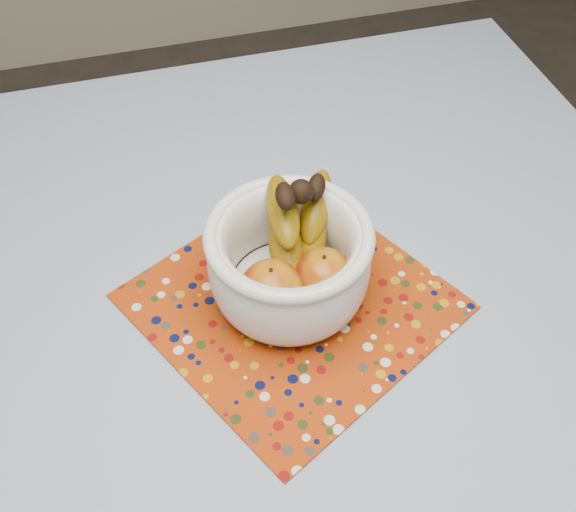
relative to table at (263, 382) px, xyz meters
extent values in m
cube|color=brown|center=(0.00, 0.00, 0.06)|extent=(1.20, 1.20, 0.04)
cylinder|color=brown|center=(0.53, 0.53, -0.32)|extent=(0.06, 0.06, 0.71)
cylinder|color=brown|center=(0.75, 0.15, -0.48)|extent=(0.03, 0.03, 0.39)
cube|color=#6179A2|center=(0.00, 0.00, 0.08)|extent=(1.32, 1.32, 0.01)
cube|color=#942C08|center=(0.06, 0.06, 0.09)|extent=(0.48, 0.48, 0.00)
cylinder|color=silver|center=(0.06, 0.07, 0.10)|extent=(0.11, 0.11, 0.01)
cylinder|color=silver|center=(0.06, 0.07, 0.11)|extent=(0.16, 0.16, 0.01)
torus|color=silver|center=(0.06, 0.07, 0.21)|extent=(0.21, 0.21, 0.02)
ellipsoid|color=#6F1704|center=(0.03, 0.04, 0.15)|extent=(0.08, 0.08, 0.07)
ellipsoid|color=#6F1704|center=(0.10, 0.05, 0.15)|extent=(0.08, 0.08, 0.07)
sphere|color=black|center=(0.08, 0.11, 0.24)|extent=(0.03, 0.03, 0.03)
camera|label=1|loc=(-0.10, -0.47, 0.81)|focal=42.00mm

